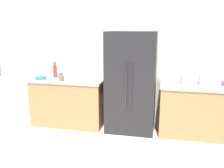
{
  "coord_description": "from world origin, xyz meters",
  "views": [
    {
      "loc": [
        0.73,
        -2.57,
        1.85
      ],
      "look_at": [
        0.07,
        0.47,
        1.1
      ],
      "focal_mm": 38.93,
      "sensor_mm": 36.0,
      "label": 1
    }
  ],
  "objects": [
    {
      "name": "refrigerator",
      "position": [
        0.18,
        1.54,
        0.88
      ],
      "size": [
        0.84,
        0.64,
        1.76
      ],
      "color": "black",
      "rests_on": "ground_plane"
    },
    {
      "name": "counter_left",
      "position": [
        -1.0,
        1.56,
        0.44
      ],
      "size": [
        1.36,
        0.64,
        0.88
      ],
      "color": "#9E7247",
      "rests_on": "ground_plane"
    },
    {
      "name": "kitchen_back_panel",
      "position": [
        0.0,
        1.92,
        1.52
      ],
      "size": [
        5.25,
        0.1,
        3.04
      ],
      "primitive_type": "cube",
      "color": "silver",
      "rests_on": "ground_plane"
    },
    {
      "name": "cup_a",
      "position": [
        -1.05,
        1.39,
        0.93
      ],
      "size": [
        0.09,
        0.09,
        0.09
      ],
      "primitive_type": "cylinder",
      "color": "brown",
      "rests_on": "counter_left"
    },
    {
      "name": "bottle_a",
      "position": [
        -1.3,
        1.67,
        1.0
      ],
      "size": [
        0.08,
        0.08,
        0.29
      ],
      "color": "red",
      "rests_on": "counter_left"
    },
    {
      "name": "cup_b",
      "position": [
        -1.16,
        1.63,
        0.93
      ],
      "size": [
        0.09,
        0.09,
        0.09
      ],
      "primitive_type": "cylinder",
      "color": "blue",
      "rests_on": "counter_left"
    },
    {
      "name": "bowl_a",
      "position": [
        -1.49,
        1.44,
        0.91
      ],
      "size": [
        0.2,
        0.2,
        0.06
      ],
      "primitive_type": "cylinder",
      "color": "teal",
      "rests_on": "counter_left"
    },
    {
      "name": "toaster",
      "position": [
        1.43,
        1.64,
        0.98
      ],
      "size": [
        0.21,
        0.16,
        0.2
      ],
      "primitive_type": "cube",
      "color": "silver",
      "rests_on": "counter_right"
    },
    {
      "name": "cup_d",
      "position": [
        1.71,
        1.61,
        0.92
      ],
      "size": [
        0.07,
        0.07,
        0.08
      ],
      "primitive_type": "cylinder",
      "color": "purple",
      "rests_on": "counter_right"
    },
    {
      "name": "cup_c",
      "position": [
        -0.66,
        1.6,
        0.93
      ],
      "size": [
        0.09,
        0.09,
        0.1
      ],
      "primitive_type": "cylinder",
      "color": "white",
      "rests_on": "counter_left"
    },
    {
      "name": "counter_right",
      "position": [
        1.35,
        1.56,
        0.44
      ],
      "size": [
        1.32,
        0.64,
        0.88
      ],
      "color": "#9E7247",
      "rests_on": "ground_plane"
    },
    {
      "name": "rice_cooker",
      "position": [
        1.14,
        1.6,
        1.01
      ],
      "size": [
        0.24,
        0.24,
        0.27
      ],
      "color": "white",
      "rests_on": "counter_right"
    }
  ]
}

